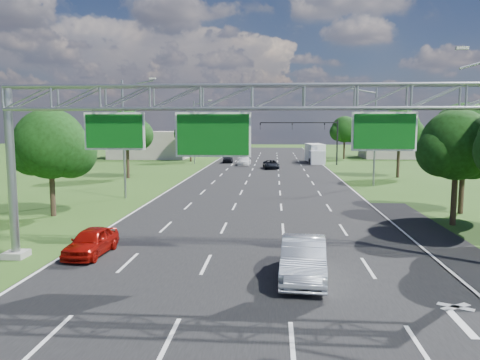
# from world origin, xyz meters

# --- Properties ---
(ground) EXTENTS (220.00, 220.00, 0.00)m
(ground) POSITION_xyz_m (0.00, 30.00, 0.00)
(ground) COLOR #294D17
(ground) RESTS_ON ground
(road) EXTENTS (18.00, 180.00, 0.02)m
(road) POSITION_xyz_m (0.00, 30.00, 0.00)
(road) COLOR black
(road) RESTS_ON ground
(road_flare) EXTENTS (3.00, 30.00, 0.02)m
(road_flare) POSITION_xyz_m (10.20, 14.00, 0.00)
(road_flare) COLOR black
(road_flare) RESTS_ON ground
(sign_gantry) EXTENTS (23.50, 1.00, 9.56)m
(sign_gantry) POSITION_xyz_m (0.33, 12.00, 6.89)
(sign_gantry) COLOR gray
(sign_gantry) RESTS_ON ground
(traffic_signal) EXTENTS (12.21, 0.24, 7.00)m
(traffic_signal) POSITION_xyz_m (7.48, 65.00, 5.17)
(traffic_signal) COLOR black
(traffic_signal) RESTS_ON ground
(streetlight_l_near) EXTENTS (2.97, 0.22, 10.16)m
(streetlight_l_near) POSITION_xyz_m (-11.30, 30.00, 5.58)
(streetlight_l_near) COLOR gray
(streetlight_l_near) RESTS_ON ground
(streetlight_l_far) EXTENTS (2.97, 0.22, 10.16)m
(streetlight_l_far) POSITION_xyz_m (-11.30, 65.00, 5.58)
(streetlight_l_far) COLOR gray
(streetlight_l_far) RESTS_ON ground
(streetlight_r_mid) EXTENTS (2.97, 0.22, 10.16)m
(streetlight_r_mid) POSITION_xyz_m (11.30, 40.00, 5.58)
(streetlight_r_mid) COLOR gray
(streetlight_r_mid) RESTS_ON ground
(tree_verge_la) EXTENTS (5.76, 4.80, 7.40)m
(tree_verge_la) POSITION_xyz_m (-13.92, 22.04, 4.76)
(tree_verge_la) COLOR #2D2116
(tree_verge_la) RESTS_ON ground
(tree_verge_lb) EXTENTS (5.76, 4.80, 8.06)m
(tree_verge_lb) POSITION_xyz_m (-15.92, 45.04, 5.41)
(tree_verge_lb) COLOR #2D2116
(tree_verge_lb) RESTS_ON ground
(tree_verge_lc) EXTENTS (5.76, 4.80, 7.62)m
(tree_verge_lc) POSITION_xyz_m (-12.92, 70.04, 4.98)
(tree_verge_lc) COLOR #2D2116
(tree_verge_lc) RESTS_ON ground
(tree_verge_rd) EXTENTS (5.76, 4.80, 8.28)m
(tree_verge_rd) POSITION_xyz_m (16.08, 48.04, 5.63)
(tree_verge_rd) COLOR #2D2116
(tree_verge_rd) RESTS_ON ground
(tree_verge_re) EXTENTS (5.76, 4.80, 7.84)m
(tree_verge_re) POSITION_xyz_m (14.08, 78.04, 5.20)
(tree_verge_re) COLOR #2D2116
(tree_verge_re) RESTS_ON ground
(building_left) EXTENTS (14.00, 10.00, 5.00)m
(building_left) POSITION_xyz_m (-22.00, 78.00, 2.50)
(building_left) COLOR #9D9384
(building_left) RESTS_ON ground
(building_right) EXTENTS (12.00, 9.00, 4.00)m
(building_right) POSITION_xyz_m (24.00, 82.00, 2.00)
(building_right) COLOR #9D9384
(building_right) RESTS_ON ground
(red_coupe) EXTENTS (1.77, 3.98, 1.33)m
(red_coupe) POSITION_xyz_m (-7.57, 12.66, 0.67)
(red_coupe) COLOR #8E0C06
(red_coupe) RESTS_ON ground
(silver_sedan) EXTENTS (2.10, 5.19, 1.67)m
(silver_sedan) POSITION_xyz_m (2.46, 9.89, 0.84)
(silver_sedan) COLOR silver
(silver_sedan) RESTS_ON ground
(car_queue_a) EXTENTS (1.96, 4.65, 1.34)m
(car_queue_a) POSITION_xyz_m (-3.44, 63.66, 0.67)
(car_queue_a) COLOR white
(car_queue_a) RESTS_ON ground
(car_queue_b) EXTENTS (2.56, 4.65, 1.23)m
(car_queue_b) POSITION_xyz_m (0.79, 57.99, 0.62)
(car_queue_b) COLOR black
(car_queue_b) RESTS_ON ground
(car_queue_c) EXTENTS (1.88, 4.14, 1.38)m
(car_queue_c) POSITION_xyz_m (-6.44, 68.11, 0.69)
(car_queue_c) COLOR black
(car_queue_c) RESTS_ON ground
(box_truck) EXTENTS (3.05, 8.39, 3.09)m
(box_truck) POSITION_xyz_m (8.00, 69.18, 1.48)
(box_truck) COLOR white
(box_truck) RESTS_ON ground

